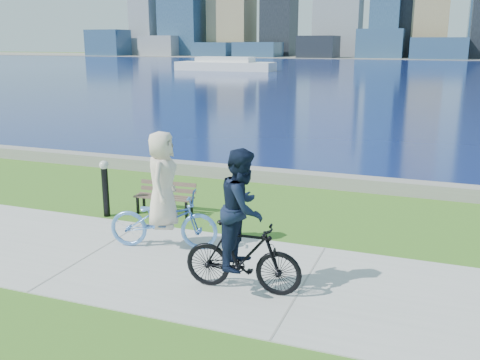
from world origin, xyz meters
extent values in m
plane|color=#35671B|center=(0.00, 0.00, 0.00)|extent=(320.00, 320.00, 0.00)
cube|color=#ABABA6|center=(0.00, 0.00, 0.01)|extent=(80.00, 3.50, 0.02)
cube|color=gray|center=(0.00, 6.20, 0.17)|extent=(90.00, 0.50, 0.35)
cube|color=#0C1A50|center=(0.00, 72.00, 0.00)|extent=(320.00, 131.00, 0.01)
cube|color=slate|center=(0.00, 130.00, 0.06)|extent=(320.00, 30.00, 0.12)
cube|color=navy|center=(-84.28, 119.52, 3.43)|extent=(10.00, 7.54, 6.87)
cube|color=slate|center=(-70.15, 122.88, 2.66)|extent=(9.93, 6.85, 5.31)
cube|color=navy|center=(-54.23, 122.67, 1.80)|extent=(9.56, 8.43, 3.60)
cube|color=navy|center=(-42.03, 121.59, 1.83)|extent=(10.70, 8.75, 3.66)
cube|color=black|center=(-26.53, 120.40, 2.56)|extent=(8.55, 9.57, 5.12)
cube|color=navy|center=(-12.49, 121.50, 3.30)|extent=(10.34, 6.26, 6.59)
cube|color=navy|center=(0.26, 119.65, 2.33)|extent=(11.79, 8.83, 4.67)
cube|color=slate|center=(-77.63, 129.74, 11.11)|extent=(6.54, 10.05, 22.23)
cube|color=#8A7A54|center=(-53.45, 132.98, 8.26)|extent=(10.74, 10.42, 16.51)
cube|color=slate|center=(-24.50, 132.58, 12.65)|extent=(11.42, 8.20, 25.31)
cube|color=white|center=(-25.93, 60.39, 0.57)|extent=(13.42, 3.83, 1.15)
cube|color=white|center=(-25.93, 60.39, 1.49)|extent=(7.67, 2.87, 0.67)
cube|color=black|center=(-4.48, 2.38, 0.19)|extent=(0.05, 0.05, 0.39)
cube|color=black|center=(-3.28, 2.45, 0.19)|extent=(0.05, 0.05, 0.39)
cube|color=black|center=(-4.50, 2.68, 0.19)|extent=(0.05, 0.05, 0.39)
cube|color=black|center=(-3.30, 2.76, 0.19)|extent=(0.05, 0.05, 0.39)
cube|color=brown|center=(-3.88, 2.41, 0.40)|extent=(1.38, 0.17, 0.03)
cube|color=brown|center=(-3.89, 2.55, 0.40)|extent=(1.38, 0.17, 0.03)
cube|color=brown|center=(-3.90, 2.69, 0.40)|extent=(1.38, 0.17, 0.03)
cube|color=brown|center=(-3.91, 2.79, 0.52)|extent=(1.37, 0.14, 0.10)
cube|color=brown|center=(-3.91, 2.82, 0.66)|extent=(1.37, 0.14, 0.10)
cylinder|color=black|center=(-5.04, 1.96, 0.57)|extent=(0.15, 0.15, 1.14)
sphere|color=beige|center=(-5.04, 1.96, 1.18)|extent=(0.21, 0.21, 0.21)
imported|color=#5C93DF|center=(-2.89, 0.71, 0.56)|extent=(1.21, 2.19, 1.09)
imported|color=white|center=(-2.89, 0.71, 1.36)|extent=(0.78, 1.01, 1.81)
imported|color=black|center=(-0.85, -0.50, 0.59)|extent=(0.65, 1.91, 1.14)
imported|color=black|center=(-0.85, -0.50, 1.38)|extent=(0.74, 0.93, 1.86)
camera|label=1|loc=(1.84, -7.76, 3.84)|focal=40.00mm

